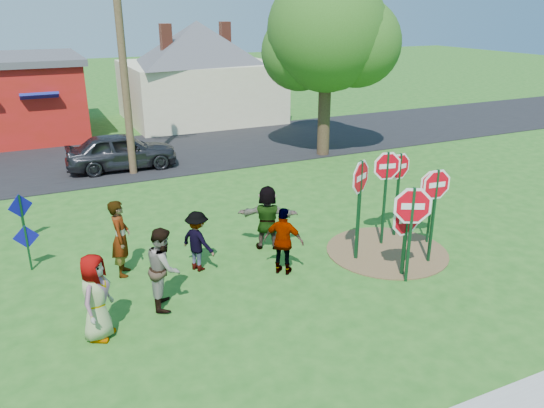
{
  "coord_description": "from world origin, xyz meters",
  "views": [
    {
      "loc": [
        -3.7,
        -11.27,
        6.15
      ],
      "look_at": [
        1.8,
        0.46,
        1.29
      ],
      "focal_mm": 35.0,
      "sensor_mm": 36.0,
      "label": 1
    }
  ],
  "objects_px": {
    "stop_sign_d": "(399,174)",
    "person_b": "(121,238)",
    "stop_sign_c": "(435,195)",
    "person_a": "(96,297)",
    "leafy_tree": "(329,38)",
    "stop_sign_b": "(386,175)",
    "utility_pole": "(121,45)",
    "stop_sign_a": "(412,214)",
    "suv": "(122,151)"
  },
  "relations": [
    {
      "from": "stop_sign_b",
      "to": "stop_sign_c",
      "type": "bearing_deg",
      "value": -61.64
    },
    {
      "from": "stop_sign_c",
      "to": "person_a",
      "type": "bearing_deg",
      "value": -175.2
    },
    {
      "from": "stop_sign_c",
      "to": "leafy_tree",
      "type": "height_order",
      "value": "leafy_tree"
    },
    {
      "from": "person_a",
      "to": "leafy_tree",
      "type": "height_order",
      "value": "leafy_tree"
    },
    {
      "from": "stop_sign_b",
      "to": "person_b",
      "type": "bearing_deg",
      "value": -179.64
    },
    {
      "from": "stop_sign_b",
      "to": "stop_sign_c",
      "type": "height_order",
      "value": "stop_sign_b"
    },
    {
      "from": "stop_sign_b",
      "to": "suv",
      "type": "xyz_separation_m",
      "value": [
        -5.1,
        10.23,
        -1.23
      ]
    },
    {
      "from": "stop_sign_a",
      "to": "stop_sign_d",
      "type": "distance_m",
      "value": 2.66
    },
    {
      "from": "stop_sign_d",
      "to": "person_a",
      "type": "bearing_deg",
      "value": -178.0
    },
    {
      "from": "stop_sign_b",
      "to": "leafy_tree",
      "type": "distance_m",
      "value": 9.84
    },
    {
      "from": "utility_pole",
      "to": "leafy_tree",
      "type": "bearing_deg",
      "value": -4.77
    },
    {
      "from": "stop_sign_a",
      "to": "person_b",
      "type": "bearing_deg",
      "value": 178.91
    },
    {
      "from": "stop_sign_b",
      "to": "suv",
      "type": "distance_m",
      "value": 11.49
    },
    {
      "from": "leafy_tree",
      "to": "stop_sign_b",
      "type": "bearing_deg",
      "value": -111.12
    },
    {
      "from": "stop_sign_a",
      "to": "leafy_tree",
      "type": "distance_m",
      "value": 11.93
    },
    {
      "from": "utility_pole",
      "to": "suv",
      "type": "bearing_deg",
      "value": 108.22
    },
    {
      "from": "stop_sign_a",
      "to": "suv",
      "type": "xyz_separation_m",
      "value": [
        -4.38,
        12.19,
        -0.94
      ]
    },
    {
      "from": "stop_sign_b",
      "to": "person_b",
      "type": "height_order",
      "value": "stop_sign_b"
    },
    {
      "from": "stop_sign_b",
      "to": "stop_sign_d",
      "type": "relative_size",
      "value": 1.08
    },
    {
      "from": "stop_sign_c",
      "to": "person_a",
      "type": "relative_size",
      "value": 1.46
    },
    {
      "from": "stop_sign_a",
      "to": "person_a",
      "type": "distance_m",
      "value": 7.01
    },
    {
      "from": "stop_sign_d",
      "to": "suv",
      "type": "height_order",
      "value": "stop_sign_d"
    },
    {
      "from": "suv",
      "to": "leafy_tree",
      "type": "xyz_separation_m",
      "value": [
        8.49,
        -1.46,
        4.15
      ]
    },
    {
      "from": "stop_sign_c",
      "to": "utility_pole",
      "type": "distance_m",
      "value": 12.45
    },
    {
      "from": "utility_pole",
      "to": "leafy_tree",
      "type": "xyz_separation_m",
      "value": [
        8.24,
        -0.69,
        0.07
      ]
    },
    {
      "from": "person_b",
      "to": "stop_sign_c",
      "type": "bearing_deg",
      "value": -94.17
    },
    {
      "from": "stop_sign_d",
      "to": "person_b",
      "type": "relative_size",
      "value": 1.34
    },
    {
      "from": "stop_sign_a",
      "to": "utility_pole",
      "type": "relative_size",
      "value": 0.27
    },
    {
      "from": "person_b",
      "to": "suv",
      "type": "relative_size",
      "value": 0.45
    },
    {
      "from": "stop_sign_b",
      "to": "utility_pole",
      "type": "bearing_deg",
      "value": 128.1
    },
    {
      "from": "stop_sign_a",
      "to": "leafy_tree",
      "type": "xyz_separation_m",
      "value": [
        4.11,
        10.73,
        3.21
      ]
    },
    {
      "from": "stop_sign_d",
      "to": "person_a",
      "type": "height_order",
      "value": "stop_sign_d"
    },
    {
      "from": "person_a",
      "to": "stop_sign_a",
      "type": "bearing_deg",
      "value": -63.2
    },
    {
      "from": "suv",
      "to": "stop_sign_b",
      "type": "bearing_deg",
      "value": -150.62
    },
    {
      "from": "person_a",
      "to": "leafy_tree",
      "type": "relative_size",
      "value": 0.23
    },
    {
      "from": "person_a",
      "to": "person_b",
      "type": "height_order",
      "value": "person_b"
    },
    {
      "from": "stop_sign_b",
      "to": "stop_sign_a",
      "type": "bearing_deg",
      "value": -99.29
    },
    {
      "from": "stop_sign_c",
      "to": "stop_sign_d",
      "type": "xyz_separation_m",
      "value": [
        0.22,
        1.7,
        0.02
      ]
    },
    {
      "from": "stop_sign_d",
      "to": "person_a",
      "type": "distance_m",
      "value": 8.5
    },
    {
      "from": "stop_sign_d",
      "to": "utility_pole",
      "type": "xyz_separation_m",
      "value": [
        -5.51,
        9.15,
        3.0
      ]
    },
    {
      "from": "stop_sign_d",
      "to": "stop_sign_c",
      "type": "bearing_deg",
      "value": -105.9
    },
    {
      "from": "stop_sign_d",
      "to": "suv",
      "type": "relative_size",
      "value": 0.6
    },
    {
      "from": "stop_sign_c",
      "to": "suv",
      "type": "relative_size",
      "value": 0.61
    },
    {
      "from": "stop_sign_a",
      "to": "stop_sign_b",
      "type": "xyz_separation_m",
      "value": [
        0.72,
        1.96,
        0.29
      ]
    },
    {
      "from": "stop_sign_c",
      "to": "suv",
      "type": "distance_m",
      "value": 12.92
    },
    {
      "from": "person_b",
      "to": "suv",
      "type": "bearing_deg",
      "value": 5.93
    },
    {
      "from": "stop_sign_a",
      "to": "stop_sign_b",
      "type": "distance_m",
      "value": 2.11
    },
    {
      "from": "stop_sign_d",
      "to": "utility_pole",
      "type": "relative_size",
      "value": 0.28
    },
    {
      "from": "stop_sign_c",
      "to": "person_a",
      "type": "height_order",
      "value": "stop_sign_c"
    },
    {
      "from": "person_a",
      "to": "suv",
      "type": "height_order",
      "value": "person_a"
    }
  ]
}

